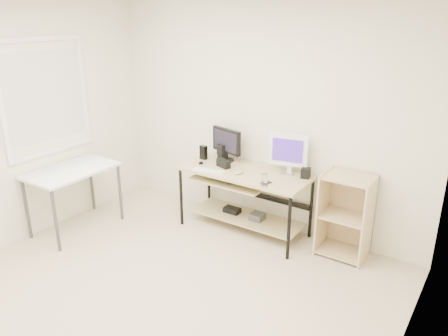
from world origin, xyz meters
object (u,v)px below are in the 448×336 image
at_px(desk, 243,188).
at_px(audio_controller, 203,152).
at_px(shelf_unit, 346,215).
at_px(black_monitor, 226,143).
at_px(side_table, 72,176).
at_px(white_imac, 288,151).

xyz_separation_m(desk, audio_controller, (-0.61, 0.07, 0.30)).
distance_m(shelf_unit, black_monitor, 1.61).
xyz_separation_m(desk, black_monitor, (-0.34, 0.17, 0.44)).
bearing_deg(side_table, white_imac, 30.60).
height_order(side_table, shelf_unit, shelf_unit).
distance_m(black_monitor, audio_controller, 0.32).
distance_m(desk, side_table, 1.97).
bearing_deg(shelf_unit, side_table, -156.67).
relative_size(black_monitor, audio_controller, 2.54).
distance_m(shelf_unit, white_imac, 0.91).
distance_m(black_monitor, white_imac, 0.80).
bearing_deg(side_table, black_monitor, 43.14).
relative_size(desk, side_table, 1.50).
bearing_deg(shelf_unit, black_monitor, 179.59).
xyz_separation_m(side_table, shelf_unit, (2.83, 1.22, -0.22)).
bearing_deg(desk, black_monitor, 153.29).
relative_size(shelf_unit, black_monitor, 2.06).
height_order(side_table, audio_controller, audio_controller).
bearing_deg(audio_controller, desk, 1.49).
bearing_deg(side_table, desk, 32.65).
xyz_separation_m(black_monitor, audio_controller, (-0.27, -0.10, -0.14)).
bearing_deg(audio_controller, black_monitor, 28.08).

